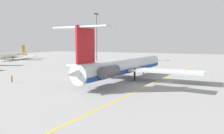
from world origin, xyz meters
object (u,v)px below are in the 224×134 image
object	(u,v)px
airliner_mid_right	(12,55)
light_mast	(96,35)
safety_cone_nose	(212,73)
main_jetliner	(123,66)
ground_crew_near_nose	(12,78)

from	to	relation	value
airliner_mid_right	light_mast	distance (m)	50.99
airliner_mid_right	safety_cone_nose	xyz separation A→B (m)	(-16.32, -104.90, -2.19)
main_jetliner	airliner_mid_right	xyz separation A→B (m)	(38.18, 83.24, -1.16)
airliner_mid_right	safety_cone_nose	world-z (taller)	airliner_mid_right
ground_crew_near_nose	safety_cone_nose	xyz separation A→B (m)	(37.10, -45.59, -0.88)
airliner_mid_right	ground_crew_near_nose	xyz separation A→B (m)	(-53.42, -59.31, -1.31)
main_jetliner	safety_cone_nose	xyz separation A→B (m)	(21.86, -21.66, -3.35)
safety_cone_nose	light_mast	size ratio (longest dim) A/B	0.02
safety_cone_nose	light_mast	distance (m)	65.27
ground_crew_near_nose	safety_cone_nose	distance (m)	58.79
main_jetliner	light_mast	world-z (taller)	light_mast
airliner_mid_right	main_jetliner	bearing A→B (deg)	50.65
safety_cone_nose	main_jetliner	bearing A→B (deg)	135.27
light_mast	airliner_mid_right	bearing A→B (deg)	104.86
ground_crew_near_nose	main_jetliner	bearing A→B (deg)	-102.86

